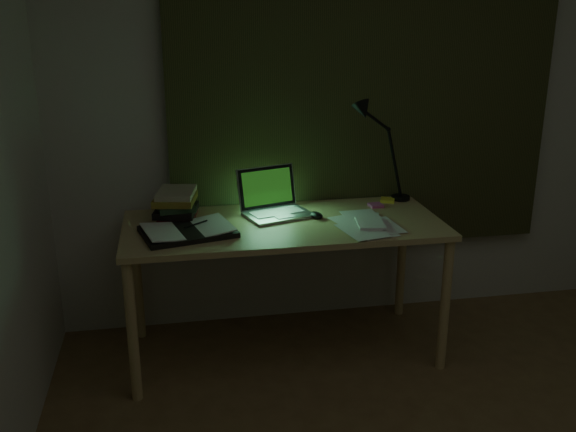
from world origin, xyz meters
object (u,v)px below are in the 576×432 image
open_textbook (188,230)px  desk_lamp (403,150)px  laptop (278,194)px  book_stack (176,204)px  desk (284,289)px  loose_papers (361,224)px

open_textbook → desk_lamp: desk_lamp is taller
laptop → book_stack: (-0.53, 0.06, -0.04)m
desk → book_stack: bearing=162.5°
open_textbook → book_stack: size_ratio=1.78×
open_textbook → desk_lamp: size_ratio=0.75×
open_textbook → loose_papers: 0.87m
desk → laptop: size_ratio=4.33×
laptop → open_textbook: laptop is taller
book_stack → loose_papers: book_stack is taller
loose_papers → desk_lamp: (0.36, 0.40, 0.28)m
desk → loose_papers: (0.38, -0.11, 0.38)m
laptop → book_stack: size_ratio=1.55×
laptop → loose_papers: laptop is taller
desk_lamp → book_stack: bearing=-176.8°
open_textbook → desk: bearing=-3.6°
book_stack → loose_papers: (0.92, -0.28, -0.07)m
desk → loose_papers: size_ratio=5.13×
desk → laptop: bearing=94.5°
open_textbook → book_stack: bearing=87.6°
loose_papers → desk_lamp: bearing=48.1°
laptop → loose_papers: (0.39, -0.22, -0.11)m
desk → desk_lamp: (0.74, 0.29, 0.66)m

